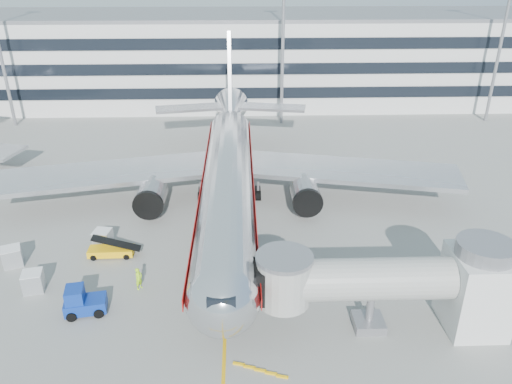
{
  "coord_description": "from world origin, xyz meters",
  "views": [
    {
      "loc": [
        1.33,
        -36.65,
        24.59
      ],
      "look_at": [
        2.74,
        6.97,
        4.0
      ],
      "focal_mm": 35.0,
      "sensor_mm": 36.0,
      "label": 1
    }
  ],
  "objects_px": {
    "cargo_container_front": "(33,281)",
    "ramp_worker": "(139,279)",
    "cargo_container_left": "(12,256)",
    "main_jet": "(228,171)",
    "belt_loader": "(111,250)",
    "baggage_tug": "(82,302)",
    "cargo_container_right": "(103,238)"
  },
  "relations": [
    {
      "from": "cargo_container_left",
      "to": "ramp_worker",
      "type": "height_order",
      "value": "ramp_worker"
    },
    {
      "from": "main_jet",
      "to": "cargo_container_left",
      "type": "bearing_deg",
      "value": -150.65
    },
    {
      "from": "belt_loader",
      "to": "cargo_container_front",
      "type": "xyz_separation_m",
      "value": [
        -5.11,
        -4.94,
        0.26
      ]
    },
    {
      "from": "cargo_container_right",
      "to": "ramp_worker",
      "type": "bearing_deg",
      "value": -56.29
    },
    {
      "from": "cargo_container_right",
      "to": "cargo_container_front",
      "type": "xyz_separation_m",
      "value": [
        -3.95,
        -6.77,
        0.02
      ]
    },
    {
      "from": "main_jet",
      "to": "baggage_tug",
      "type": "bearing_deg",
      "value": -121.79
    },
    {
      "from": "main_jet",
      "to": "belt_loader",
      "type": "relative_size",
      "value": 12.01
    },
    {
      "from": "belt_loader",
      "to": "baggage_tug",
      "type": "bearing_deg",
      "value": -92.03
    },
    {
      "from": "cargo_container_left",
      "to": "ramp_worker",
      "type": "relative_size",
      "value": 1.08
    },
    {
      "from": "cargo_container_right",
      "to": "cargo_container_left",
      "type": "bearing_deg",
      "value": -157.45
    },
    {
      "from": "baggage_tug",
      "to": "cargo_container_right",
      "type": "xyz_separation_m",
      "value": [
        -0.88,
        9.82,
        -0.19
      ]
    },
    {
      "from": "baggage_tug",
      "to": "belt_loader",
      "type": "bearing_deg",
      "value": 87.97
    },
    {
      "from": "main_jet",
      "to": "cargo_container_left",
      "type": "height_order",
      "value": "main_jet"
    },
    {
      "from": "cargo_container_left",
      "to": "ramp_worker",
      "type": "bearing_deg",
      "value": -18.31
    },
    {
      "from": "cargo_container_front",
      "to": "ramp_worker",
      "type": "bearing_deg",
      "value": -0.64
    },
    {
      "from": "cargo_container_left",
      "to": "cargo_container_front",
      "type": "height_order",
      "value": "cargo_container_left"
    },
    {
      "from": "baggage_tug",
      "to": "cargo_container_left",
      "type": "relative_size",
      "value": 1.59
    },
    {
      "from": "main_jet",
      "to": "baggage_tug",
      "type": "distance_m",
      "value": 20.78
    },
    {
      "from": "belt_loader",
      "to": "baggage_tug",
      "type": "distance_m",
      "value": 8.0
    },
    {
      "from": "baggage_tug",
      "to": "cargo_container_front",
      "type": "height_order",
      "value": "baggage_tug"
    },
    {
      "from": "baggage_tug",
      "to": "main_jet",
      "type": "bearing_deg",
      "value": 58.21
    },
    {
      "from": "belt_loader",
      "to": "baggage_tug",
      "type": "height_order",
      "value": "baggage_tug"
    },
    {
      "from": "main_jet",
      "to": "cargo_container_right",
      "type": "bearing_deg",
      "value": -146.87
    },
    {
      "from": "cargo_container_front",
      "to": "ramp_worker",
      "type": "xyz_separation_m",
      "value": [
        8.53,
        -0.09,
        0.13
      ]
    },
    {
      "from": "baggage_tug",
      "to": "cargo_container_left",
      "type": "xyz_separation_m",
      "value": [
        -8.05,
        6.84,
        -0.15
      ]
    },
    {
      "from": "baggage_tug",
      "to": "ramp_worker",
      "type": "distance_m",
      "value": 4.74
    },
    {
      "from": "cargo_container_front",
      "to": "baggage_tug",
      "type": "bearing_deg",
      "value": -32.27
    },
    {
      "from": "main_jet",
      "to": "ramp_worker",
      "type": "relative_size",
      "value": 26.49
    },
    {
      "from": "cargo_container_left",
      "to": "main_jet",
      "type": "bearing_deg",
      "value": 29.35
    },
    {
      "from": "main_jet",
      "to": "belt_loader",
      "type": "distance_m",
      "value": 14.63
    },
    {
      "from": "belt_loader",
      "to": "baggage_tug",
      "type": "relative_size",
      "value": 1.28
    },
    {
      "from": "cargo_container_front",
      "to": "cargo_container_right",
      "type": "bearing_deg",
      "value": 59.77
    }
  ]
}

